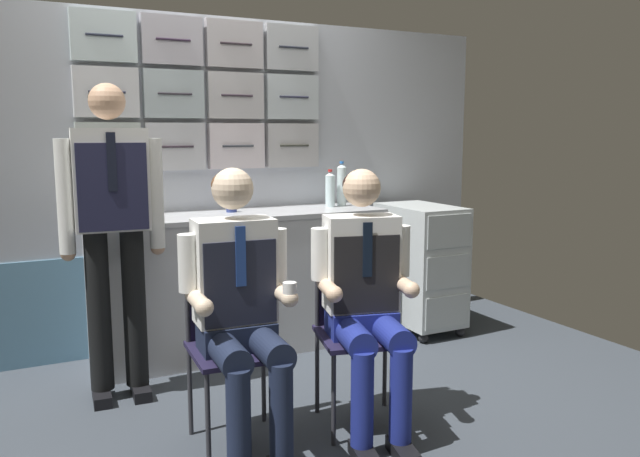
{
  "coord_description": "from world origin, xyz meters",
  "views": [
    {
      "loc": [
        -1.25,
        -2.76,
        1.41
      ],
      "look_at": [
        0.2,
        0.12,
        0.92
      ],
      "focal_mm": 35.99,
      "sensor_mm": 36.0,
      "label": 1
    }
  ],
  "objects_px": {
    "crew_member_standing": "(112,216)",
    "water_bottle_tall": "(342,185)",
    "folding_chair_left": "(231,326)",
    "crew_member_right": "(366,291)",
    "crew_member_left": "(240,300)",
    "snack_banana": "(145,217)",
    "service_trolley": "(420,264)",
    "folding_chair_right": "(356,313)",
    "coffee_cup_white": "(123,213)"
  },
  "relations": [
    {
      "from": "crew_member_standing",
      "to": "service_trolley",
      "type": "bearing_deg",
      "value": 7.19
    },
    {
      "from": "service_trolley",
      "to": "folding_chair_left",
      "type": "distance_m",
      "value": 1.99
    },
    {
      "from": "folding_chair_left",
      "to": "folding_chair_right",
      "type": "distance_m",
      "value": 0.62
    },
    {
      "from": "folding_chair_right",
      "to": "coffee_cup_white",
      "type": "bearing_deg",
      "value": 124.75
    },
    {
      "from": "crew_member_right",
      "to": "snack_banana",
      "type": "bearing_deg",
      "value": 119.71
    },
    {
      "from": "crew_member_left",
      "to": "coffee_cup_white",
      "type": "bearing_deg",
      "value": 100.42
    },
    {
      "from": "folding_chair_left",
      "to": "crew_member_right",
      "type": "xyz_separation_m",
      "value": [
        0.58,
        -0.23,
        0.15
      ]
    },
    {
      "from": "service_trolley",
      "to": "coffee_cup_white",
      "type": "distance_m",
      "value": 2.06
    },
    {
      "from": "service_trolley",
      "to": "crew_member_right",
      "type": "distance_m",
      "value": 1.68
    },
    {
      "from": "coffee_cup_white",
      "to": "snack_banana",
      "type": "distance_m",
      "value": 0.17
    },
    {
      "from": "folding_chair_left",
      "to": "crew_member_standing",
      "type": "distance_m",
      "value": 0.91
    },
    {
      "from": "folding_chair_right",
      "to": "crew_member_right",
      "type": "distance_m",
      "value": 0.22
    },
    {
      "from": "crew_member_left",
      "to": "water_bottle_tall",
      "type": "xyz_separation_m",
      "value": [
        1.23,
        1.35,
        0.35
      ]
    },
    {
      "from": "crew_member_right",
      "to": "water_bottle_tall",
      "type": "xyz_separation_m",
      "value": [
        0.64,
        1.42,
        0.37
      ]
    },
    {
      "from": "folding_chair_left",
      "to": "water_bottle_tall",
      "type": "height_order",
      "value": "water_bottle_tall"
    },
    {
      "from": "service_trolley",
      "to": "snack_banana",
      "type": "relative_size",
      "value": 5.21
    },
    {
      "from": "service_trolley",
      "to": "crew_member_right",
      "type": "relative_size",
      "value": 0.72
    },
    {
      "from": "crew_member_left",
      "to": "snack_banana",
      "type": "bearing_deg",
      "value": 96.91
    },
    {
      "from": "folding_chair_left",
      "to": "crew_member_right",
      "type": "bearing_deg",
      "value": -22.12
    },
    {
      "from": "service_trolley",
      "to": "crew_member_standing",
      "type": "distance_m",
      "value": 2.21
    },
    {
      "from": "crew_member_left",
      "to": "snack_banana",
      "type": "xyz_separation_m",
      "value": [
        -0.15,
        1.21,
        0.23
      ]
    },
    {
      "from": "folding_chair_left",
      "to": "crew_member_standing",
      "type": "relative_size",
      "value": 0.52
    },
    {
      "from": "crew_member_left",
      "to": "crew_member_standing",
      "type": "relative_size",
      "value": 0.76
    },
    {
      "from": "folding_chair_left",
      "to": "water_bottle_tall",
      "type": "distance_m",
      "value": 1.78
    },
    {
      "from": "folding_chair_left",
      "to": "snack_banana",
      "type": "xyz_separation_m",
      "value": [
        -0.16,
        1.05,
        0.39
      ]
    },
    {
      "from": "folding_chair_left",
      "to": "crew_member_right",
      "type": "distance_m",
      "value": 0.64
    },
    {
      "from": "water_bottle_tall",
      "to": "crew_member_standing",
      "type": "bearing_deg",
      "value": -163.03
    },
    {
      "from": "crew_member_right",
      "to": "snack_banana",
      "type": "relative_size",
      "value": 7.21
    },
    {
      "from": "folding_chair_left",
      "to": "snack_banana",
      "type": "distance_m",
      "value": 1.13
    },
    {
      "from": "crew_member_left",
      "to": "crew_member_right",
      "type": "bearing_deg",
      "value": -7.08
    },
    {
      "from": "crew_member_standing",
      "to": "water_bottle_tall",
      "type": "xyz_separation_m",
      "value": [
        1.62,
        0.49,
        0.07
      ]
    },
    {
      "from": "crew_member_right",
      "to": "folding_chair_right",
      "type": "bearing_deg",
      "value": 75.79
    },
    {
      "from": "snack_banana",
      "to": "coffee_cup_white",
      "type": "bearing_deg",
      "value": 127.26
    },
    {
      "from": "crew_member_standing",
      "to": "water_bottle_tall",
      "type": "distance_m",
      "value": 1.69
    },
    {
      "from": "service_trolley",
      "to": "crew_member_right",
      "type": "xyz_separation_m",
      "value": [
        -1.16,
        -1.2,
        0.2
      ]
    },
    {
      "from": "folding_chair_right",
      "to": "folding_chair_left",
      "type": "bearing_deg",
      "value": 172.93
    },
    {
      "from": "crew_member_left",
      "to": "crew_member_right",
      "type": "relative_size",
      "value": 1.01
    },
    {
      "from": "folding_chair_right",
      "to": "crew_member_right",
      "type": "relative_size",
      "value": 0.69
    },
    {
      "from": "service_trolley",
      "to": "crew_member_left",
      "type": "xyz_separation_m",
      "value": [
        -1.75,
        -1.12,
        0.21
      ]
    },
    {
      "from": "crew_member_standing",
      "to": "coffee_cup_white",
      "type": "bearing_deg",
      "value": 74.43
    },
    {
      "from": "crew_member_standing",
      "to": "water_bottle_tall",
      "type": "relative_size",
      "value": 5.34
    },
    {
      "from": "coffee_cup_white",
      "to": "snack_banana",
      "type": "height_order",
      "value": "coffee_cup_white"
    },
    {
      "from": "crew_member_standing",
      "to": "coffee_cup_white",
      "type": "height_order",
      "value": "crew_member_standing"
    },
    {
      "from": "water_bottle_tall",
      "to": "folding_chair_left",
      "type": "bearing_deg",
      "value": -135.89
    },
    {
      "from": "crew_member_left",
      "to": "crew_member_standing",
      "type": "bearing_deg",
      "value": 114.27
    },
    {
      "from": "folding_chair_right",
      "to": "water_bottle_tall",
      "type": "distance_m",
      "value": 1.49
    },
    {
      "from": "water_bottle_tall",
      "to": "snack_banana",
      "type": "distance_m",
      "value": 1.39
    },
    {
      "from": "folding_chair_left",
      "to": "snack_banana",
      "type": "height_order",
      "value": "snack_banana"
    },
    {
      "from": "folding_chair_right",
      "to": "snack_banana",
      "type": "height_order",
      "value": "snack_banana"
    },
    {
      "from": "snack_banana",
      "to": "folding_chair_right",
      "type": "bearing_deg",
      "value": -55.56
    }
  ]
}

